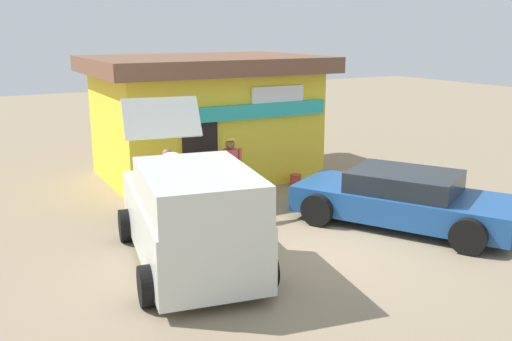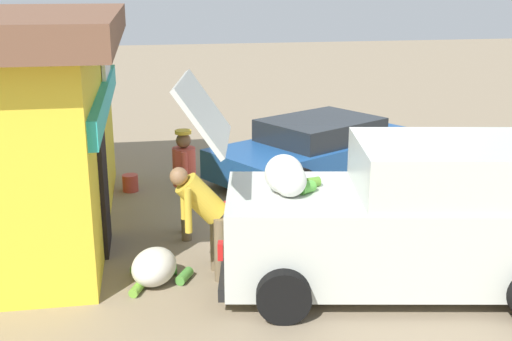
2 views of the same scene
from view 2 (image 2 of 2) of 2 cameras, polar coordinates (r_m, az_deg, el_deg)
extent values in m
plane|color=gray|center=(10.75, 10.26, -3.85)|extent=(60.00, 60.00, 0.00)
cube|color=#2DB7B2|center=(9.92, -13.38, 6.34)|extent=(5.13, 0.21, 0.36)
cube|color=black|center=(9.22, -13.46, -0.96)|extent=(0.90, 0.08, 2.00)
cube|color=white|center=(11.05, -13.25, 8.88)|extent=(1.50, 0.09, 0.60)
cube|color=silver|center=(8.16, 12.31, -5.43)|extent=(2.51, 4.43, 1.06)
cube|color=silver|center=(8.10, 18.16, 0.24)|extent=(2.14, 2.86, 0.62)
cube|color=silver|center=(7.56, -4.70, 5.29)|extent=(1.66, 0.86, 0.79)
ellipsoid|color=silver|center=(7.72, 2.54, -0.31)|extent=(0.57, 0.47, 0.47)
ellipsoid|color=silver|center=(7.71, 2.82, -0.67)|extent=(0.46, 0.38, 0.38)
ellipsoid|color=silver|center=(7.61, 3.01, -0.84)|extent=(0.49, 0.41, 0.41)
cylinder|color=#55AD3E|center=(7.76, 4.55, -1.54)|extent=(0.24, 0.26, 0.14)
cylinder|color=#588F2E|center=(7.99, 4.96, -1.06)|extent=(0.17, 0.24, 0.12)
cylinder|color=#52A330|center=(7.79, 3.76, -1.61)|extent=(0.19, 0.23, 0.10)
cylinder|color=#62A943|center=(7.93, 3.03, -1.15)|extent=(0.26, 0.15, 0.13)
cube|color=black|center=(8.17, -2.80, -8.46)|extent=(1.65, 0.39, 0.16)
cube|color=red|center=(7.34, -3.19, -7.16)|extent=(0.15, 0.09, 0.20)
cube|color=red|center=(8.61, -2.69, -3.50)|extent=(0.15, 0.09, 0.20)
cylinder|color=black|center=(9.53, 19.40, -5.26)|extent=(0.33, 0.66, 0.63)
cylinder|color=black|center=(7.29, 2.50, -11.18)|extent=(0.33, 0.66, 0.63)
cylinder|color=black|center=(9.01, 2.01, -5.56)|extent=(0.33, 0.66, 0.63)
cube|color=#1E4C8C|center=(12.55, 5.72, 1.53)|extent=(3.76, 4.76, 0.55)
cube|color=#1E2328|center=(12.43, 5.78, 3.68)|extent=(2.44, 2.64, 0.42)
cylinder|color=black|center=(13.09, 13.40, 1.23)|extent=(0.52, 0.70, 0.68)
cylinder|color=black|center=(14.29, 7.15, 2.84)|extent=(0.52, 0.70, 0.68)
cylinder|color=black|center=(10.90, 3.80, -1.45)|extent=(0.52, 0.70, 0.68)
cylinder|color=black|center=(12.31, -2.49, 0.70)|extent=(0.52, 0.70, 0.68)
cylinder|color=#726047|center=(9.47, -6.28, -3.94)|extent=(0.15, 0.15, 0.81)
cylinder|color=#726047|center=(9.79, -6.33, -3.25)|extent=(0.15, 0.15, 0.81)
cylinder|color=#CC4C3F|center=(9.41, -6.43, 0.34)|extent=(0.36, 0.36, 0.57)
sphere|color=brown|center=(9.31, -6.51, 2.68)|extent=(0.22, 0.22, 0.22)
cylinder|color=gold|center=(9.28, -6.54, 3.45)|extent=(0.24, 0.24, 0.05)
cylinder|color=#CC4C3F|center=(9.18, -6.40, 0.01)|extent=(0.09, 0.09, 0.54)
cylinder|color=#CC4C3F|center=(9.64, -6.47, 0.82)|extent=(0.09, 0.09, 0.54)
cylinder|color=#726047|center=(8.18, -3.24, -7.11)|extent=(0.15, 0.15, 0.85)
cylinder|color=#726047|center=(8.49, -3.62, -6.21)|extent=(0.15, 0.15, 0.85)
cylinder|color=gold|center=(8.07, -4.90, -2.51)|extent=(0.36, 0.66, 0.68)
sphere|color=#8C6647|center=(7.94, -6.92, -0.52)|extent=(0.23, 0.23, 0.23)
cylinder|color=gold|center=(7.84, -6.09, -3.59)|extent=(0.09, 0.09, 0.57)
cylinder|color=gold|center=(8.29, -6.48, -2.47)|extent=(0.09, 0.09, 0.57)
ellipsoid|color=silver|center=(8.27, -9.10, -8.49)|extent=(0.87, 0.78, 0.46)
cylinder|color=#4E9539|center=(8.35, -6.43, -9.37)|extent=(0.33, 0.26, 0.13)
cylinder|color=#59B541|center=(8.53, -8.01, -8.84)|extent=(0.14, 0.27, 0.13)
cylinder|color=green|center=(8.68, -10.27, -8.62)|extent=(0.18, 0.28, 0.10)
cylinder|color=#6FAB36|center=(8.13, -10.61, -10.38)|extent=(0.29, 0.21, 0.12)
cylinder|color=#BF3F33|center=(11.90, -11.18, -1.10)|extent=(0.29, 0.29, 0.31)
camera|label=1|loc=(12.31, 64.99, 8.59)|focal=40.03mm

